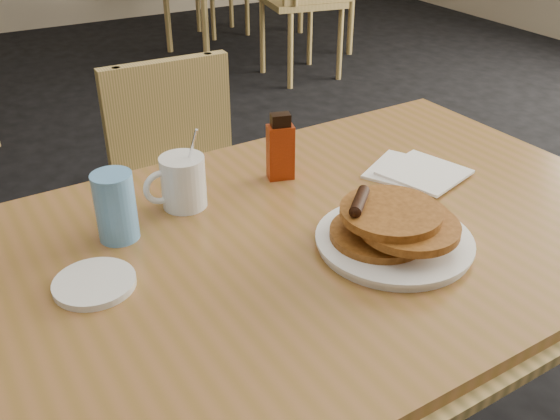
{
  "coord_description": "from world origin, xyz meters",
  "views": [
    {
      "loc": [
        -0.5,
        -0.8,
        1.37
      ],
      "look_at": [
        -0.03,
        0.03,
        0.81
      ],
      "focal_mm": 40.0,
      "sensor_mm": 36.0,
      "label": 1
    }
  ],
  "objects_px": {
    "pancake_plate": "(394,231)",
    "blue_tumbler": "(115,207)",
    "chair_main_far": "(184,181)",
    "syrup_bottle": "(280,149)",
    "coffee_mug": "(182,181)",
    "main_table": "(329,244)"
  },
  "relations": [
    {
      "from": "main_table",
      "to": "pancake_plate",
      "type": "height_order",
      "value": "pancake_plate"
    },
    {
      "from": "pancake_plate",
      "to": "blue_tumbler",
      "type": "distance_m",
      "value": 0.5
    },
    {
      "from": "chair_main_far",
      "to": "coffee_mug",
      "type": "xyz_separation_m",
      "value": [
        -0.2,
        -0.55,
        0.3
      ]
    },
    {
      "from": "pancake_plate",
      "to": "syrup_bottle",
      "type": "height_order",
      "value": "syrup_bottle"
    },
    {
      "from": "chair_main_far",
      "to": "syrup_bottle",
      "type": "distance_m",
      "value": 0.62
    },
    {
      "from": "blue_tumbler",
      "to": "syrup_bottle",
      "type": "bearing_deg",
      "value": 9.7
    },
    {
      "from": "syrup_bottle",
      "to": "main_table",
      "type": "bearing_deg",
      "value": -78.85
    },
    {
      "from": "main_table",
      "to": "pancake_plate",
      "type": "bearing_deg",
      "value": -61.19
    },
    {
      "from": "pancake_plate",
      "to": "coffee_mug",
      "type": "xyz_separation_m",
      "value": [
        -0.27,
        0.32,
        0.02
      ]
    },
    {
      "from": "syrup_bottle",
      "to": "blue_tumbler",
      "type": "height_order",
      "value": "syrup_bottle"
    },
    {
      "from": "syrup_bottle",
      "to": "blue_tumbler",
      "type": "relative_size",
      "value": 1.13
    },
    {
      "from": "chair_main_far",
      "to": "blue_tumbler",
      "type": "relative_size",
      "value": 6.56
    },
    {
      "from": "main_table",
      "to": "chair_main_far",
      "type": "height_order",
      "value": "chair_main_far"
    },
    {
      "from": "chair_main_far",
      "to": "blue_tumbler",
      "type": "distance_m",
      "value": 0.76
    },
    {
      "from": "chair_main_far",
      "to": "coffee_mug",
      "type": "relative_size",
      "value": 5.13
    },
    {
      "from": "main_table",
      "to": "blue_tumbler",
      "type": "distance_m",
      "value": 0.4
    },
    {
      "from": "chair_main_far",
      "to": "pancake_plate",
      "type": "xyz_separation_m",
      "value": [
        0.07,
        -0.87,
        0.28
      ]
    },
    {
      "from": "main_table",
      "to": "coffee_mug",
      "type": "distance_m",
      "value": 0.31
    },
    {
      "from": "coffee_mug",
      "to": "syrup_bottle",
      "type": "distance_m",
      "value": 0.23
    },
    {
      "from": "coffee_mug",
      "to": "syrup_bottle",
      "type": "xyz_separation_m",
      "value": [
        0.23,
        0.01,
        0.01
      ]
    },
    {
      "from": "main_table",
      "to": "syrup_bottle",
      "type": "xyz_separation_m",
      "value": [
        0.02,
        0.22,
        0.11
      ]
    },
    {
      "from": "main_table",
      "to": "syrup_bottle",
      "type": "relative_size",
      "value": 9.15
    }
  ]
}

